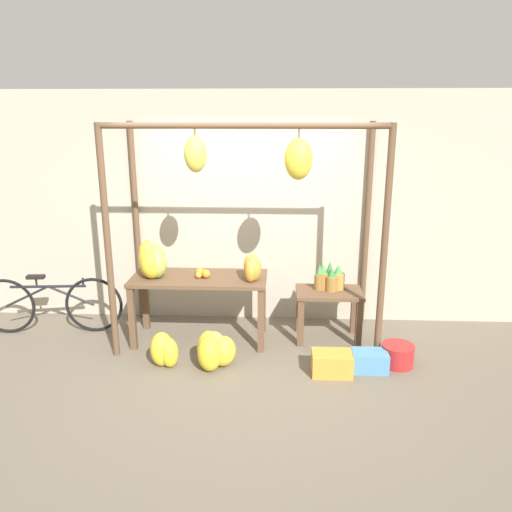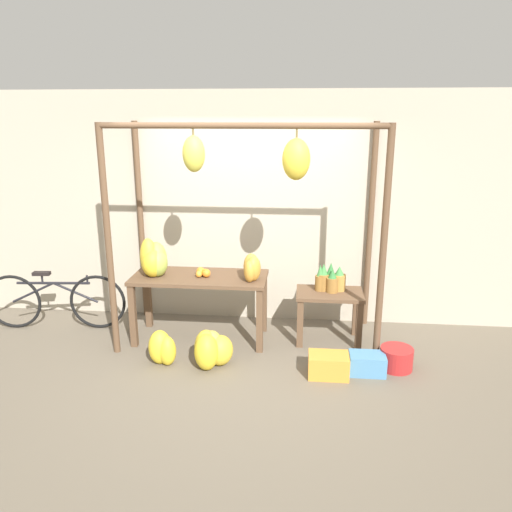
{
  "view_description": "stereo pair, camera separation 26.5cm",
  "coord_description": "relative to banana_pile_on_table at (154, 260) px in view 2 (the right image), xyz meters",
  "views": [
    {
      "loc": [
        0.35,
        -4.61,
        2.53
      ],
      "look_at": [
        0.1,
        0.66,
        1.02
      ],
      "focal_mm": 35.0,
      "sensor_mm": 36.0,
      "label": 1
    },
    {
      "loc": [
        0.62,
        -4.59,
        2.53
      ],
      "look_at": [
        0.1,
        0.66,
        1.02
      ],
      "focal_mm": 35.0,
      "sensor_mm": 36.0,
      "label": 2
    }
  ],
  "objects": [
    {
      "name": "ground_plane",
      "position": [
        1.04,
        -0.61,
        -0.95
      ],
      "size": [
        20.0,
        20.0,
        0.0
      ],
      "primitive_type": "plane",
      "color": "#665B4C"
    },
    {
      "name": "shop_wall_back",
      "position": [
        1.04,
        0.76,
        0.45
      ],
      "size": [
        8.0,
        0.08,
        2.8
      ],
      "color": "#B2A893",
      "rests_on": "ground_plane"
    },
    {
      "name": "stall_awning",
      "position": [
        1.11,
        -0.12,
        0.77
      ],
      "size": [
        2.87,
        1.21,
        2.45
      ],
      "color": "brown",
      "rests_on": "ground_plane"
    },
    {
      "name": "display_table_main",
      "position": [
        0.5,
        0.05,
        -0.3
      ],
      "size": [
        1.51,
        0.65,
        0.77
      ],
      "color": "brown",
      "rests_on": "ground_plane"
    },
    {
      "name": "display_table_side",
      "position": [
        1.97,
        0.13,
        -0.5
      ],
      "size": [
        0.75,
        0.48,
        0.59
      ],
      "color": "brown",
      "rests_on": "ground_plane"
    },
    {
      "name": "banana_pile_on_table",
      "position": [
        0.0,
        0.0,
        0.0
      ],
      "size": [
        0.38,
        0.4,
        0.44
      ],
      "color": "#9EB247",
      "rests_on": "display_table_main"
    },
    {
      "name": "orange_pile",
      "position": [
        0.55,
        0.03,
        -0.14
      ],
      "size": [
        0.17,
        0.16,
        0.09
      ],
      "color": "orange",
      "rests_on": "display_table_main"
    },
    {
      "name": "pineapple_cluster",
      "position": [
        1.97,
        0.19,
        -0.23
      ],
      "size": [
        0.35,
        0.21,
        0.32
      ],
      "color": "olive",
      "rests_on": "display_table_side"
    },
    {
      "name": "banana_pile_ground_left",
      "position": [
        0.23,
        -0.61,
        -0.77
      ],
      "size": [
        0.38,
        0.32,
        0.37
      ],
      "color": "yellow",
      "rests_on": "ground_plane"
    },
    {
      "name": "banana_pile_ground_right",
      "position": [
        0.74,
        -0.6,
        -0.76
      ],
      "size": [
        0.48,
        0.46,
        0.39
      ],
      "color": "gold",
      "rests_on": "ground_plane"
    },
    {
      "name": "fruit_crate_white",
      "position": [
        1.94,
        -0.69,
        -0.83
      ],
      "size": [
        0.4,
        0.27,
        0.23
      ],
      "color": "orange",
      "rests_on": "ground_plane"
    },
    {
      "name": "blue_bucket",
      "position": [
        2.64,
        -0.47,
        -0.83
      ],
      "size": [
        0.33,
        0.33,
        0.23
      ],
      "color": "#AD2323",
      "rests_on": "ground_plane"
    },
    {
      "name": "parked_bicycle",
      "position": [
        -1.31,
        0.16,
        -0.59
      ],
      "size": [
        1.7,
        0.19,
        0.72
      ],
      "color": "black",
      "rests_on": "ground_plane"
    },
    {
      "name": "papaya_pile",
      "position": [
        1.1,
        -0.04,
        -0.05
      ],
      "size": [
        0.23,
        0.28,
        0.29
      ],
      "color": "#93A33D",
      "rests_on": "display_table_main"
    },
    {
      "name": "fruit_crate_purple",
      "position": [
        2.33,
        -0.59,
        -0.84
      ],
      "size": [
        0.36,
        0.24,
        0.2
      ],
      "color": "#4C84B2",
      "rests_on": "ground_plane"
    }
  ]
}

